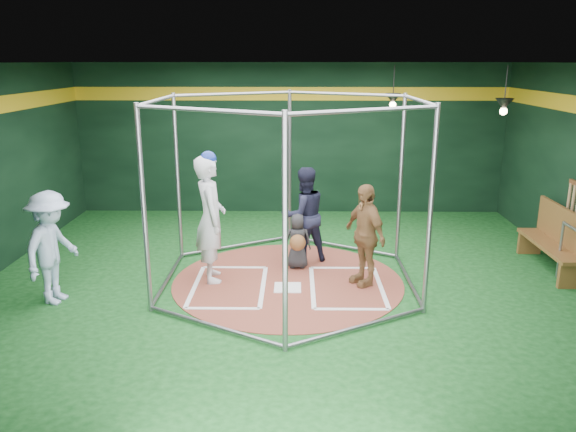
{
  "coord_description": "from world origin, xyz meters",
  "views": [
    {
      "loc": [
        0.13,
        -8.67,
        3.53
      ],
      "look_at": [
        0.0,
        0.1,
        1.1
      ],
      "focal_mm": 35.0,
      "sensor_mm": 36.0,
      "label": 1
    }
  ],
  "objects_px": {
    "batter_figure": "(210,218)",
    "dugout_bench": "(556,239)",
    "visitor_leopard": "(365,235)",
    "umpire": "(304,215)"
  },
  "relations": [
    {
      "from": "umpire",
      "to": "visitor_leopard",
      "type": "bearing_deg",
      "value": 108.72
    },
    {
      "from": "batter_figure",
      "to": "dugout_bench",
      "type": "height_order",
      "value": "batter_figure"
    },
    {
      "from": "batter_figure",
      "to": "dugout_bench",
      "type": "bearing_deg",
      "value": 5.32
    },
    {
      "from": "visitor_leopard",
      "to": "umpire",
      "type": "height_order",
      "value": "umpire"
    },
    {
      "from": "visitor_leopard",
      "to": "dugout_bench",
      "type": "relative_size",
      "value": 0.88
    },
    {
      "from": "batter_figure",
      "to": "dugout_bench",
      "type": "xyz_separation_m",
      "value": [
        5.9,
        0.55,
        -0.51
      ]
    },
    {
      "from": "visitor_leopard",
      "to": "dugout_bench",
      "type": "distance_m",
      "value": 3.49
    },
    {
      "from": "batter_figure",
      "to": "umpire",
      "type": "distance_m",
      "value": 1.79
    },
    {
      "from": "dugout_bench",
      "to": "visitor_leopard",
      "type": "bearing_deg",
      "value": -168.29
    },
    {
      "from": "batter_figure",
      "to": "dugout_bench",
      "type": "distance_m",
      "value": 5.94
    }
  ]
}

